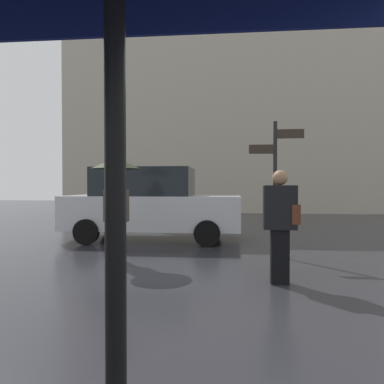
# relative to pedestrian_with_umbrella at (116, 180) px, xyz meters

# --- Properties ---
(ground_plane) EXTENTS (60.00, 60.00, 0.00)m
(ground_plane) POSITION_rel_pedestrian_with_umbrella_xyz_m (1.74, -4.07, -1.52)
(ground_plane) COLOR #26262B
(pedestrian_with_umbrella) EXTENTS (0.93, 0.93, 1.95)m
(pedestrian_with_umbrella) POSITION_rel_pedestrian_with_umbrella_xyz_m (0.00, 0.00, 0.00)
(pedestrian_with_umbrella) COLOR #2A241E
(pedestrian_with_umbrella) RESTS_ON ground
(pedestrian_with_bag) EXTENTS (0.51, 0.24, 1.65)m
(pedestrian_with_bag) POSITION_rel_pedestrian_with_umbrella_xyz_m (2.85, -1.30, -0.59)
(pedestrian_with_bag) COLOR black
(pedestrian_with_bag) RESTS_ON ground
(parked_car_left) EXTENTS (4.47, 2.04, 1.88)m
(parked_car_left) POSITION_rel_pedestrian_with_umbrella_xyz_m (0.08, 2.72, -0.57)
(parked_car_left) COLOR silver
(parked_car_left) RESTS_ON ground
(street_signpost) EXTENTS (1.08, 0.08, 2.70)m
(street_signpost) POSITION_rel_pedestrian_with_umbrella_xyz_m (3.03, 0.76, 0.13)
(street_signpost) COLOR black
(street_signpost) RESTS_ON ground
(building_block) EXTENTS (16.83, 2.97, 13.96)m
(building_block) POSITION_rel_pedestrian_with_umbrella_xyz_m (1.74, 13.43, 5.46)
(building_block) COLOR #B2A893
(building_block) RESTS_ON ground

